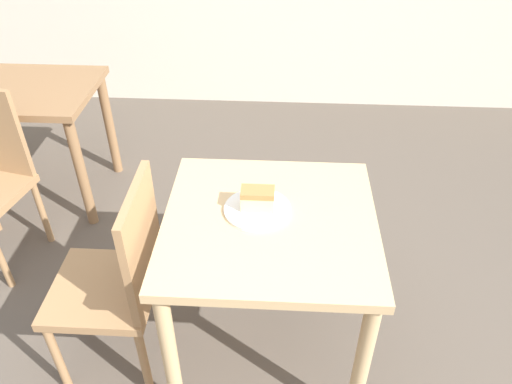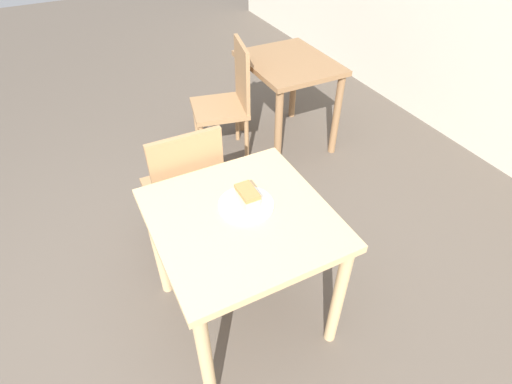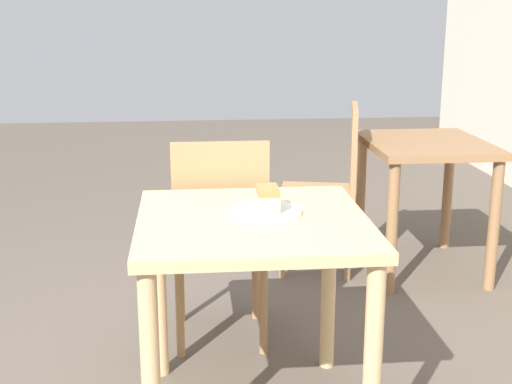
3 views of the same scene
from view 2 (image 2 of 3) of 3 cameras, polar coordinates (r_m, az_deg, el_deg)
name	(u,v)px [view 2 (image 2 of 3)]	position (r m, az deg, el deg)	size (l,w,h in m)	color
ground_plane	(158,348)	(2.37, -13.82, -20.87)	(14.00, 14.00, 0.00)	brown
dining_table_near	(242,236)	(1.91, -2.04, -6.26)	(0.81, 0.80, 0.78)	tan
dining_table_far	(288,78)	(3.42, 4.62, 15.99)	(0.79, 0.65, 0.75)	olive
chair_near_window	(185,189)	(2.40, -10.05, 0.42)	(0.42, 0.42, 0.95)	#9E754C
chair_far_corner	(228,99)	(3.29, -4.02, 13.06)	(0.50, 0.50, 0.95)	#9E754C
plate	(246,205)	(1.86, -1.42, -1.83)	(0.26, 0.26, 0.01)	white
cake_slice	(247,197)	(1.83, -1.23, -0.67)	(0.13, 0.08, 0.08)	#E5CC89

